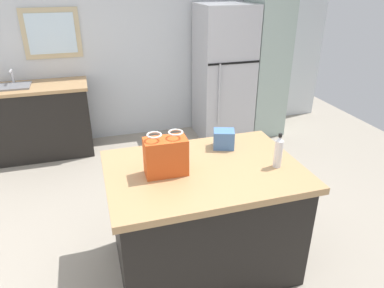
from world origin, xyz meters
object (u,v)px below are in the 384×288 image
Objects in this scene: tall_cabinet at (265,60)px; small_box at (224,139)px; refrigerator at (223,73)px; kitchen_island at (203,217)px; shopping_bag at (166,156)px; bottle at (278,152)px.

small_box is (-1.44, -2.11, -0.09)m from tall_cabinet.
small_box is (-0.82, -2.11, 0.05)m from refrigerator.
shopping_bag reaches higher than kitchen_island.
refrigerator is at bearing 68.65° from small_box.
tall_cabinet is 2.78m from bottle.
shopping_bag is 0.60m from small_box.
bottle is at bearing -9.54° from shopping_bag.
shopping_bag reaches higher than small_box.
tall_cabinet is 6.79× the size of shopping_bag.
tall_cabinet reaches higher than shopping_bag.
shopping_bag is 1.91× the size of small_box.
bottle reaches higher than small_box.
bottle is at bearing -14.53° from kitchen_island.
bottle is at bearing -102.86° from refrigerator.
tall_cabinet is 8.13× the size of bottle.
tall_cabinet is at bearing 54.64° from kitchen_island.
tall_cabinet reaches higher than small_box.
tall_cabinet is 3.09m from shopping_bag.
tall_cabinet is at bearing 50.47° from shopping_bag.
small_box is at bearing -111.35° from refrigerator.
bottle is at bearing -57.86° from small_box.
refrigerator is 5.84× the size of shopping_bag.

